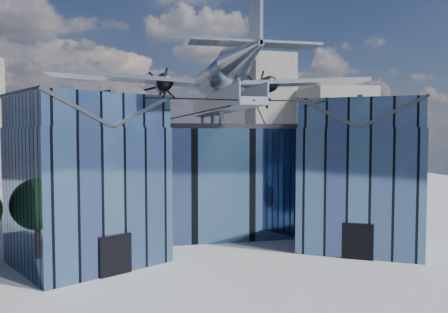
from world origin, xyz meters
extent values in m
plane|color=gray|center=(0.00, 0.00, 0.00)|extent=(120.00, 120.00, 0.00)
cube|color=#435F89|center=(0.00, 9.00, 4.75)|extent=(28.00, 14.00, 9.50)
cube|color=#25282C|center=(0.00, 9.00, 9.70)|extent=(28.00, 14.00, 0.40)
cube|color=#435F89|center=(-10.50, -1.00, 4.75)|extent=(11.79, 11.43, 9.50)
cube|color=#435F89|center=(-10.50, -1.00, 10.60)|extent=(11.56, 11.20, 2.20)
cube|color=#25282C|center=(-12.45, -2.12, 10.60)|extent=(7.98, 9.23, 2.40)
cube|color=#25282C|center=(-8.55, 0.12, 10.60)|extent=(7.98, 9.23, 2.40)
cube|color=#25282C|center=(-10.50, -1.00, 11.75)|extent=(4.30, 7.10, 0.18)
cube|color=black|center=(-8.48, -4.51, 1.30)|extent=(2.03, 1.32, 2.60)
cube|color=black|center=(-6.60, 1.25, 4.75)|extent=(0.34, 0.34, 9.50)
cube|color=#435F89|center=(10.50, -1.00, 4.75)|extent=(11.79, 11.43, 9.50)
cube|color=#435F89|center=(10.50, -1.00, 10.60)|extent=(11.56, 11.20, 2.20)
cube|color=#25282C|center=(8.55, 0.12, 10.60)|extent=(7.98, 9.23, 2.40)
cube|color=#25282C|center=(12.45, -2.12, 10.60)|extent=(7.98, 9.23, 2.40)
cube|color=#25282C|center=(10.50, -1.00, 11.75)|extent=(4.30, 7.10, 0.18)
cube|color=black|center=(8.48, -4.51, 1.30)|extent=(2.03, 1.32, 2.60)
cube|color=black|center=(6.60, 1.25, 4.75)|extent=(0.34, 0.34, 9.50)
cube|color=#9A9EA7|center=(0.00, 3.50, 11.10)|extent=(1.80, 21.00, 0.50)
cube|color=#9A9EA7|center=(-0.90, 3.50, 11.75)|extent=(0.08, 21.00, 1.10)
cube|color=#9A9EA7|center=(0.90, 3.50, 11.75)|extent=(0.08, 21.00, 1.10)
cylinder|color=#9A9EA7|center=(0.00, 13.00, 10.43)|extent=(0.44, 0.44, 1.35)
cylinder|color=#9A9EA7|center=(0.00, 7.00, 10.43)|extent=(0.44, 0.44, 1.35)
cylinder|color=#9A9EA7|center=(0.00, 3.00, 10.43)|extent=(0.44, 0.44, 1.35)
cylinder|color=#9A9EA7|center=(0.00, 4.00, 12.05)|extent=(0.70, 0.70, 1.40)
cylinder|color=black|center=(-5.25, -4.00, 11.40)|extent=(10.55, 6.08, 0.69)
cylinder|color=black|center=(5.25, -4.00, 11.40)|extent=(10.55, 6.08, 0.69)
cylinder|color=black|center=(-3.00, 1.50, 10.55)|extent=(6.09, 17.04, 1.19)
cylinder|color=black|center=(3.00, 1.50, 10.55)|extent=(6.09, 17.04, 1.19)
cylinder|color=#B0B6BD|center=(0.00, 4.00, 14.00)|extent=(2.50, 11.00, 2.50)
sphere|color=#B0B6BD|center=(0.00, 9.50, 14.00)|extent=(2.50, 2.50, 2.50)
cube|color=black|center=(0.00, 8.50, 14.69)|extent=(1.60, 1.40, 0.50)
cone|color=#B0B6BD|center=(0.00, -5.00, 14.30)|extent=(2.50, 7.00, 2.50)
cube|color=#B0B6BD|center=(0.00, -7.30, 15.90)|extent=(0.18, 2.40, 3.40)
cube|color=#B0B6BD|center=(0.00, -7.20, 14.50)|extent=(8.00, 1.80, 0.14)
cube|color=#B0B6BD|center=(-7.00, 5.00, 13.70)|extent=(14.00, 3.20, 1.08)
cylinder|color=black|center=(-4.60, 5.60, 13.45)|extent=(1.44, 3.20, 1.44)
cone|color=black|center=(-4.60, 7.40, 13.45)|extent=(0.70, 0.70, 0.70)
cube|color=black|center=(-4.60, 7.55, 13.45)|extent=(1.05, 0.06, 3.33)
cube|color=black|center=(-4.60, 7.55, 13.45)|extent=(2.53, 0.06, 2.53)
cube|color=black|center=(-4.60, 7.55, 13.45)|extent=(3.33, 0.06, 1.05)
cylinder|color=black|center=(-4.60, 5.00, 12.22)|extent=(0.24, 0.24, 1.75)
cube|color=#B0B6BD|center=(7.00, 5.00, 13.70)|extent=(14.00, 3.20, 1.08)
cylinder|color=black|center=(4.60, 5.60, 13.45)|extent=(1.44, 3.20, 1.44)
cone|color=black|center=(4.60, 7.40, 13.45)|extent=(0.70, 0.70, 0.70)
cube|color=black|center=(4.60, 7.55, 13.45)|extent=(1.05, 0.06, 3.33)
cube|color=black|center=(4.60, 7.55, 13.45)|extent=(2.53, 0.06, 2.53)
cube|color=black|center=(4.60, 7.55, 13.45)|extent=(3.33, 0.06, 1.05)
cylinder|color=black|center=(4.60, 5.00, 12.22)|extent=(0.24, 0.24, 1.75)
cube|color=gray|center=(32.00, 48.00, 9.00)|extent=(12.00, 14.00, 18.00)
cube|color=gray|center=(-20.00, 55.00, 7.00)|extent=(14.00, 10.00, 14.00)
cube|color=gray|center=(22.00, 58.00, 13.00)|extent=(9.00, 9.00, 26.00)
cylinder|color=black|center=(20.04, 10.63, 1.36)|extent=(0.45, 0.45, 2.71)
sphere|color=#244718|center=(20.04, 10.63, 3.78)|extent=(4.26, 4.26, 3.55)
camera|label=1|loc=(-7.34, -32.90, 9.07)|focal=35.00mm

